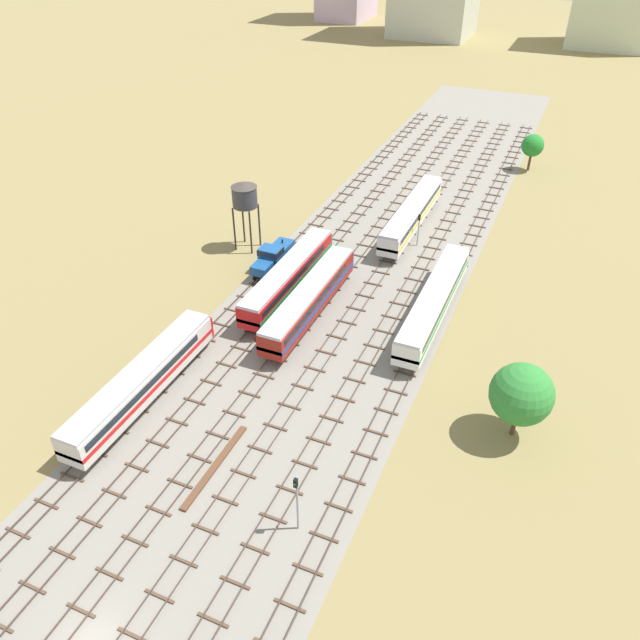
# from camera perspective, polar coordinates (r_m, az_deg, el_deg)

# --- Properties ---
(ground_plane) EXTENTS (480.00, 480.00, 0.00)m
(ground_plane) POSITION_cam_1_polar(r_m,az_deg,el_deg) (83.53, 4.95, 5.75)
(ground_plane) COLOR olive
(ballast_bed) EXTENTS (25.72, 176.00, 0.01)m
(ballast_bed) POSITION_cam_1_polar(r_m,az_deg,el_deg) (83.53, 4.95, 5.75)
(ballast_bed) COLOR gray
(ballast_bed) RESTS_ON ground
(track_far_left) EXTENTS (2.40, 126.00, 0.29)m
(track_far_left) POSITION_cam_1_polar(r_m,az_deg,el_deg) (87.78, -1.58, 7.52)
(track_far_left) COLOR #47382D
(track_far_left) RESTS_ON ground
(track_left) EXTENTS (2.40, 126.00, 0.29)m
(track_left) POSITION_cam_1_polar(r_m,az_deg,el_deg) (86.24, 1.06, 6.99)
(track_left) COLOR #47382D
(track_left) RESTS_ON ground
(track_centre_left) EXTENTS (2.40, 126.00, 0.29)m
(track_centre_left) POSITION_cam_1_polar(r_m,az_deg,el_deg) (84.90, 3.79, 6.43)
(track_centre_left) COLOR #47382D
(track_centre_left) RESTS_ON ground
(track_centre) EXTENTS (2.40, 126.00, 0.29)m
(track_centre) POSITION_cam_1_polar(r_m,az_deg,el_deg) (83.76, 6.59, 5.83)
(track_centre) COLOR #47382D
(track_centre) RESTS_ON ground
(track_centre_right) EXTENTS (2.40, 126.00, 0.29)m
(track_centre_right) POSITION_cam_1_polar(r_m,az_deg,el_deg) (82.83, 9.46, 5.21)
(track_centre_right) COLOR #47382D
(track_centre_right) RESTS_ON ground
(track_right) EXTENTS (2.40, 126.00, 0.29)m
(track_right) POSITION_cam_1_polar(r_m,az_deg,el_deg) (82.12, 12.37, 4.56)
(track_right) COLOR #47382D
(track_right) RESTS_ON ground
(diesel_railcar_far_left_nearest) EXTENTS (2.96, 20.50, 3.80)m
(diesel_railcar_far_left_nearest) POSITION_cam_1_polar(r_m,az_deg,el_deg) (61.00, -16.03, -5.37)
(diesel_railcar_far_left_nearest) COLOR beige
(diesel_railcar_far_left_nearest) RESTS_ON ground
(diesel_railcar_centre_left_near) EXTENTS (2.96, 20.50, 3.80)m
(diesel_railcar_centre_left_near) POSITION_cam_1_polar(r_m,az_deg,el_deg) (70.00, -0.98, 2.02)
(diesel_railcar_centre_left_near) COLOR maroon
(diesel_railcar_centre_left_near) RESTS_ON ground
(diesel_railcar_left_mid) EXTENTS (2.96, 20.50, 3.80)m
(diesel_railcar_left_mid) POSITION_cam_1_polar(r_m,az_deg,el_deg) (74.28, -2.93, 4.11)
(diesel_railcar_left_mid) COLOR red
(diesel_railcar_left_mid) RESTS_ON ground
(passenger_coach_right_midfar) EXTENTS (2.96, 22.00, 3.80)m
(passenger_coach_right_midfar) POSITION_cam_1_polar(r_m,az_deg,el_deg) (70.76, 10.43, 1.79)
(passenger_coach_right_midfar) COLOR white
(passenger_coach_right_midfar) RESTS_ON ground
(shunter_loco_far_left_far) EXTENTS (2.74, 8.46, 3.10)m
(shunter_loco_far_left_far) POSITION_cam_1_polar(r_m,az_deg,el_deg) (79.64, -4.38, 5.86)
(shunter_loco_far_left_far) COLOR #194C8C
(shunter_loco_far_left_far) RESTS_ON ground
(passenger_coach_centre_farther) EXTENTS (2.96, 22.00, 3.80)m
(passenger_coach_centre_farther) POSITION_cam_1_polar(r_m,az_deg,el_deg) (90.09, 8.42, 9.67)
(passenger_coach_centre_farther) COLOR white
(passenger_coach_centre_farther) RESTS_ON ground
(water_tower) EXTENTS (3.45, 3.45, 9.34)m
(water_tower) POSITION_cam_1_polar(r_m,az_deg,el_deg) (82.89, -6.94, 11.23)
(water_tower) COLOR #2D2826
(water_tower) RESTS_ON ground
(signal_post_nearest) EXTENTS (0.28, 0.47, 4.79)m
(signal_post_nearest) POSITION_cam_1_polar(r_m,az_deg,el_deg) (85.76, 9.05, 8.58)
(signal_post_nearest) COLOR gray
(signal_post_nearest) RESTS_ON ground
(signal_post_near) EXTENTS (0.28, 0.47, 5.93)m
(signal_post_near) POSITION_cam_1_polar(r_m,az_deg,el_deg) (47.78, -2.14, -15.93)
(signal_post_near) COLOR gray
(signal_post_near) RESTS_ON ground
(lineside_tree_0) EXTENTS (5.57, 5.57, 7.59)m
(lineside_tree_0) POSITION_cam_1_polar(r_m,az_deg,el_deg) (56.69, 18.00, -6.50)
(lineside_tree_0) COLOR #4C331E
(lineside_tree_0) RESTS_ON ground
(lineside_tree_1) EXTENTS (3.74, 3.74, 6.27)m
(lineside_tree_1) POSITION_cam_1_polar(r_m,az_deg,el_deg) (115.21, 18.93, 14.90)
(lineside_tree_1) COLOR #4C331E
(lineside_tree_1) RESTS_ON ground
(spare_rail_bundle) EXTENTS (0.60, 10.00, 0.24)m
(spare_rail_bundle) POSITION_cam_1_polar(r_m,az_deg,el_deg) (55.25, -9.59, -13.06)
(spare_rail_bundle) COLOR brown
(spare_rail_bundle) RESTS_ON ground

